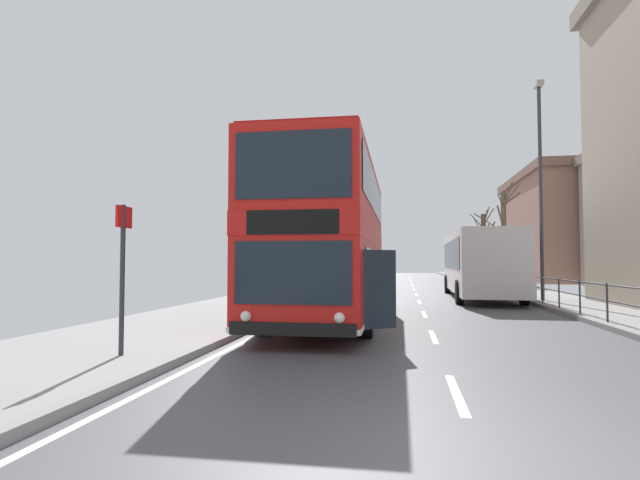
{
  "coord_description": "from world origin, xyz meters",
  "views": [
    {
      "loc": [
        -0.66,
        -3.94,
        1.67
      ],
      "look_at": [
        -2.77,
        8.63,
        2.23
      ],
      "focal_mm": 27.79,
      "sensor_mm": 36.0,
      "label": 1
    }
  ],
  "objects": [
    {
      "name": "double_decker_bus_main",
      "position": [
        -2.67,
        9.9,
        2.28
      ],
      "size": [
        3.23,
        10.28,
        4.36
      ],
      "color": "red",
      "rests_on": "ground"
    },
    {
      "name": "bare_tree_far_00",
      "position": [
        6.01,
        38.9,
        3.09
      ],
      "size": [
        1.86,
        2.5,
        6.21
      ],
      "color": "#4C3D2D",
      "rests_on": "ground"
    },
    {
      "name": "background_bus_far_lane",
      "position": [
        2.79,
        19.72,
        1.61
      ],
      "size": [
        2.85,
        10.91,
        2.94
      ],
      "color": "white",
      "rests_on": "ground"
    },
    {
      "name": "background_building_00",
      "position": [
        15.64,
        42.53,
        4.75
      ],
      "size": [
        12.73,
        16.11,
        9.45
      ],
      "color": "#936656",
      "rests_on": "ground"
    },
    {
      "name": "bus_stop_sign_near",
      "position": [
        -5.22,
        3.57,
        1.67
      ],
      "size": [
        0.08,
        0.44,
        2.47
      ],
      "color": "#2D2D33",
      "rests_on": "ground"
    },
    {
      "name": "bare_tree_far_01",
      "position": [
        6.1,
        30.99,
        3.56
      ],
      "size": [
        3.15,
        2.38,
        6.86
      ],
      "color": "brown",
      "rests_on": "ground"
    },
    {
      "name": "street_lamp_far_side",
      "position": [
        4.81,
        16.93,
        5.16
      ],
      "size": [
        0.28,
        0.6,
        8.79
      ],
      "color": "#38383D",
      "rests_on": "ground"
    },
    {
      "name": "ground",
      "position": [
        -0.72,
        -0.0,
        0.04
      ],
      "size": [
        15.8,
        140.0,
        0.2
      ],
      "color": "#4C4C51"
    },
    {
      "name": "pedestrian_railing_far_kerb",
      "position": [
        4.45,
        12.63,
        0.81
      ],
      "size": [
        0.05,
        25.6,
        0.99
      ],
      "color": "#2D3338",
      "rests_on": "ground"
    }
  ]
}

